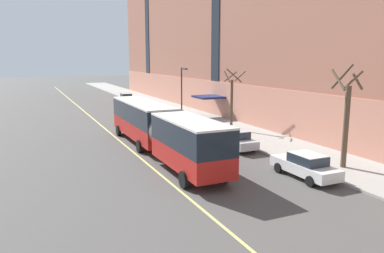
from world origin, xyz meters
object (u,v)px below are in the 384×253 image
at_px(parked_car_black_3, 142,104).
at_px(parked_car_silver_5, 234,139).
at_px(parked_car_silver_0, 126,98).
at_px(street_tree_mid_block, 232,98).
at_px(city_bus, 159,127).
at_px(street_lamp, 182,87).
at_px(fire_hydrant, 165,110).
at_px(street_tree_near_corner, 346,117).
at_px(parked_car_white_4, 305,165).
at_px(parked_car_darkgray_1, 174,116).

bearing_deg(parked_car_black_3, parked_car_silver_5, -89.95).
bearing_deg(parked_car_silver_0, street_tree_mid_block, -82.64).
distance_m(city_bus, parked_car_silver_0, 34.45).
xyz_separation_m(street_lamp, fire_hydrant, (-0.10, 5.83, -3.42)).
height_order(parked_car_silver_5, fire_hydrant, parked_car_silver_5).
distance_m(parked_car_silver_0, fire_hydrant, 14.11).
bearing_deg(street_tree_mid_block, fire_hydrant, 98.03).
relative_size(parked_car_silver_0, street_tree_mid_block, 0.74).
height_order(parked_car_black_3, street_tree_near_corner, street_tree_near_corner).
bearing_deg(street_tree_mid_block, parked_car_white_4, -103.43).
height_order(parked_car_darkgray_1, parked_car_white_4, same).
height_order(parked_car_silver_5, street_tree_near_corner, street_tree_near_corner).
bearing_deg(street_tree_near_corner, street_lamp, 94.62).
bearing_deg(street_tree_mid_block, parked_car_black_3, 101.27).
bearing_deg(parked_car_silver_0, city_bus, -100.34).
bearing_deg(parked_car_darkgray_1, fire_hydrant, 77.25).
height_order(parked_car_black_3, street_tree_mid_block, street_tree_mid_block).
xyz_separation_m(parked_car_silver_0, parked_car_black_3, (-0.07, -9.54, -0.00)).
xyz_separation_m(street_tree_near_corner, fire_hydrant, (-1.95, 28.74, -3.01)).
height_order(street_tree_near_corner, street_lamp, street_tree_near_corner).
height_order(parked_car_white_4, street_tree_mid_block, street_tree_mid_block).
xyz_separation_m(city_bus, fire_hydrant, (7.82, 19.85, -1.58)).
xyz_separation_m(parked_car_darkgray_1, street_tree_near_corner, (3.62, -21.39, 2.72)).
bearing_deg(street_lamp, parked_car_white_4, -94.19).
bearing_deg(parked_car_darkgray_1, street_tree_near_corner, -80.40).
bearing_deg(city_bus, parked_car_darkgray_1, 63.76).
distance_m(parked_car_black_3, fire_hydrant, 4.80).
bearing_deg(parked_car_darkgray_1, parked_car_silver_0, 89.94).
height_order(parked_car_darkgray_1, parked_car_black_3, same).
height_order(parked_car_darkgray_1, street_tree_mid_block, street_tree_mid_block).
bearing_deg(parked_car_silver_0, parked_car_darkgray_1, -90.06).
bearing_deg(street_tree_near_corner, parked_car_silver_5, 114.84).
xyz_separation_m(parked_car_silver_5, street_tree_near_corner, (3.65, -7.88, 2.72)).
relative_size(parked_car_black_3, street_tree_near_corner, 0.64).
bearing_deg(fire_hydrant, parked_car_white_4, -93.16).
distance_m(parked_car_darkgray_1, street_tree_near_corner, 21.86).
xyz_separation_m(parked_car_silver_0, parked_car_white_4, (0.03, -43.21, 0.00)).
bearing_deg(parked_car_silver_5, parked_car_darkgray_1, 89.88).
distance_m(parked_car_silver_5, street_tree_mid_block, 8.09).
distance_m(parked_car_silver_5, fire_hydrant, 20.94).
relative_size(city_bus, parked_car_silver_5, 4.02).
distance_m(parked_car_silver_0, street_lamp, 20.16).
bearing_deg(street_lamp, street_tree_near_corner, -85.38).
height_order(city_bus, parked_car_silver_0, city_bus).
relative_size(parked_car_darkgray_1, parked_car_black_3, 1.02).
bearing_deg(street_lamp, parked_car_darkgray_1, -139.11).
bearing_deg(parked_car_white_4, parked_car_darkgray_1, 90.14).
relative_size(parked_car_silver_0, parked_car_white_4, 0.95).
xyz_separation_m(parked_car_silver_0, street_tree_near_corner, (3.59, -42.76, 2.72)).
bearing_deg(parked_car_silver_5, street_tree_near_corner, -65.16).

